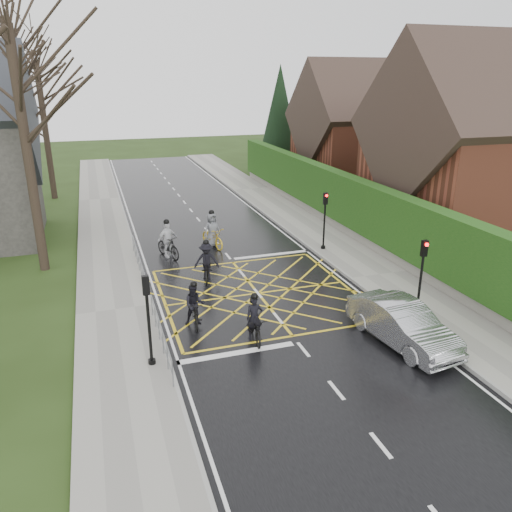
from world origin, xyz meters
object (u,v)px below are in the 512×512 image
cyclist_rear (255,325)px  car (402,324)px  cyclist_front (168,244)px  cyclist_back (195,309)px  cyclist_mid (207,265)px  cyclist_lead (212,234)px

cyclist_rear → car: cyclist_rear is taller
cyclist_rear → cyclist_front: bearing=106.1°
car → cyclist_back: bearing=143.6°
cyclist_rear → cyclist_front: 9.74m
cyclist_rear → cyclist_mid: bearing=100.0°
car → cyclist_front: bearing=111.6°
cyclist_back → car: bearing=-21.0°
cyclist_mid → cyclist_front: (-1.26, 3.55, 0.05)m
cyclist_mid → cyclist_front: bearing=123.8°
cyclist_front → car: bearing=-83.1°
cyclist_mid → cyclist_lead: bearing=87.8°
cyclist_back → cyclist_front: cyclist_front is taller
cyclist_back → car: (6.62, -3.62, 0.08)m
cyclist_rear → cyclist_mid: cyclist_mid is taller
cyclist_mid → cyclist_front: 3.77m
cyclist_rear → cyclist_lead: bearing=91.3°
cyclist_back → cyclist_front: size_ratio=0.86×
cyclist_back → cyclist_mid: size_ratio=0.87×
cyclist_back → cyclist_front: 7.83m
cyclist_rear → cyclist_lead: size_ratio=0.83×
cyclist_front → cyclist_rear: bearing=-102.9°
cyclist_lead → car: cyclist_lead is taller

